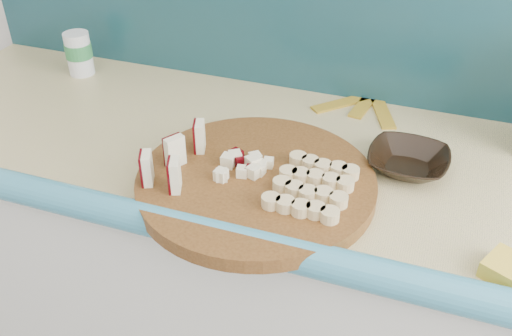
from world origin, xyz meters
The scene contains 8 objects.
kitchen_counter centered at (0.10, 1.50, 0.46)m, with size 2.20×0.63×0.91m.
cutting_board centered at (-0.09, 1.35, 0.92)m, with size 0.45×0.45×0.03m, color #46260F.
apple_wedges centered at (-0.24, 1.32, 0.97)m, with size 0.08×0.18×0.06m.
apple_chunks centered at (-0.12, 1.35, 0.95)m, with size 0.07×0.07×0.02m.
banana_slices centered at (0.02, 1.34, 0.95)m, with size 0.15×0.17×0.02m.
brown_bowl centered at (0.17, 1.51, 0.93)m, with size 0.16×0.16×0.04m, color black.
canister centered at (-0.69, 1.67, 0.97)m, with size 0.07×0.07×0.11m.
banana_peel centered at (0.04, 1.74, 0.91)m, with size 0.21×0.18×0.01m.
Camera 1 is at (0.20, 0.53, 1.56)m, focal length 40.00 mm.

